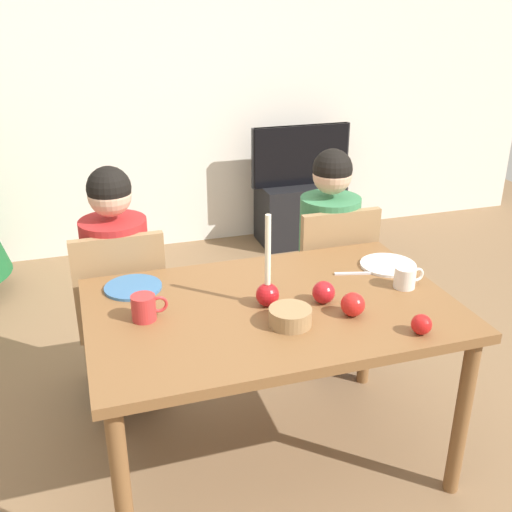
% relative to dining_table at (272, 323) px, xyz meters
% --- Properties ---
extents(ground_plane, '(7.68, 7.68, 0.00)m').
position_rel_dining_table_xyz_m(ground_plane, '(0.00, 0.00, -0.67)').
color(ground_plane, brown).
extents(back_wall, '(6.40, 0.10, 2.60)m').
position_rel_dining_table_xyz_m(back_wall, '(0.00, 2.60, 0.63)').
color(back_wall, silver).
rests_on(back_wall, ground).
extents(dining_table, '(1.40, 0.90, 0.75)m').
position_rel_dining_table_xyz_m(dining_table, '(0.00, 0.00, 0.00)').
color(dining_table, brown).
rests_on(dining_table, ground).
extents(chair_left, '(0.40, 0.40, 0.90)m').
position_rel_dining_table_xyz_m(chair_left, '(-0.53, 0.61, -0.15)').
color(chair_left, '#99754C').
rests_on(chair_left, ground).
extents(chair_right, '(0.40, 0.40, 0.90)m').
position_rel_dining_table_xyz_m(chair_right, '(0.53, 0.61, -0.15)').
color(chair_right, '#99754C').
rests_on(chair_right, ground).
extents(person_left_child, '(0.30, 0.30, 1.17)m').
position_rel_dining_table_xyz_m(person_left_child, '(-0.53, 0.64, -0.10)').
color(person_left_child, '#33384C').
rests_on(person_left_child, ground).
extents(person_right_child, '(0.30, 0.30, 1.17)m').
position_rel_dining_table_xyz_m(person_right_child, '(0.53, 0.64, -0.10)').
color(person_right_child, '#33384C').
rests_on(person_right_child, ground).
extents(tv_stand, '(0.64, 0.40, 0.48)m').
position_rel_dining_table_xyz_m(tv_stand, '(1.03, 2.30, -0.43)').
color(tv_stand, black).
rests_on(tv_stand, ground).
extents(tv, '(0.79, 0.05, 0.46)m').
position_rel_dining_table_xyz_m(tv, '(1.03, 2.30, 0.04)').
color(tv, black).
rests_on(tv, tv_stand).
extents(candle_centerpiece, '(0.09, 0.09, 0.37)m').
position_rel_dining_table_xyz_m(candle_centerpiece, '(-0.02, 0.00, 0.16)').
color(candle_centerpiece, red).
rests_on(candle_centerpiece, dining_table).
extents(plate_left, '(0.23, 0.23, 0.01)m').
position_rel_dining_table_xyz_m(plate_left, '(-0.49, 0.30, 0.09)').
color(plate_left, teal).
rests_on(plate_left, dining_table).
extents(plate_right, '(0.24, 0.24, 0.01)m').
position_rel_dining_table_xyz_m(plate_right, '(0.60, 0.18, 0.09)').
color(plate_right, white).
rests_on(plate_right, dining_table).
extents(mug_left, '(0.13, 0.09, 0.10)m').
position_rel_dining_table_xyz_m(mug_left, '(-0.48, 0.03, 0.13)').
color(mug_left, '#B72D2D').
rests_on(mug_left, dining_table).
extents(mug_right, '(0.13, 0.09, 0.09)m').
position_rel_dining_table_xyz_m(mug_right, '(0.56, -0.02, 0.13)').
color(mug_right, silver).
rests_on(mug_right, dining_table).
extents(fork_right, '(0.18, 0.06, 0.01)m').
position_rel_dining_table_xyz_m(fork_right, '(0.43, 0.15, 0.09)').
color(fork_right, silver).
rests_on(fork_right, dining_table).
extents(bowl_walnuts, '(0.16, 0.16, 0.06)m').
position_rel_dining_table_xyz_m(bowl_walnuts, '(0.01, -0.16, 0.12)').
color(bowl_walnuts, '#99754C').
rests_on(bowl_walnuts, dining_table).
extents(apple_near_candle, '(0.09, 0.09, 0.09)m').
position_rel_dining_table_xyz_m(apple_near_candle, '(0.26, -0.17, 0.13)').
color(apple_near_candle, red).
rests_on(apple_near_candle, dining_table).
extents(apple_by_left_plate, '(0.07, 0.07, 0.07)m').
position_rel_dining_table_xyz_m(apple_by_left_plate, '(0.43, -0.36, 0.12)').
color(apple_by_left_plate, red).
rests_on(apple_by_left_plate, dining_table).
extents(apple_by_right_mug, '(0.09, 0.09, 0.09)m').
position_rel_dining_table_xyz_m(apple_by_right_mug, '(0.19, -0.04, 0.13)').
color(apple_by_right_mug, '#B0171D').
rests_on(apple_by_right_mug, dining_table).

